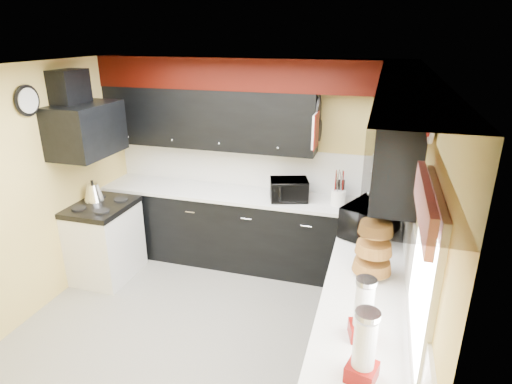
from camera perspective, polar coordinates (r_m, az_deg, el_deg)
ground at (r=4.39m, az=-7.60°, el=-18.68°), size 3.60×3.60×0.00m
wall_back at (r=5.31m, az=-0.42°, el=4.03°), size 3.60×0.06×2.50m
wall_right at (r=3.44m, az=20.18°, el=-6.93°), size 0.06×3.60×2.50m
wall_left at (r=4.74m, az=-28.70°, el=-0.67°), size 0.06×3.60×2.50m
ceiling at (r=3.42m, az=-9.63°, el=15.89°), size 3.60×3.60×0.06m
cab_back at (r=5.33m, az=-1.34°, el=-5.13°), size 3.60×0.60×0.90m
cab_right at (r=3.61m, az=13.72°, el=-20.01°), size 0.60×3.00×0.90m
counter_back at (r=5.14m, az=-1.38°, el=-0.41°), size 3.62×0.64×0.04m
counter_right at (r=3.33m, az=14.42°, el=-13.83°), size 0.64×3.02×0.04m
splash_back at (r=5.32m, az=-0.45°, el=3.38°), size 3.60×0.02×0.50m
splash_right at (r=3.46m, az=19.90°, el=-7.80°), size 0.02×3.60×0.50m
upper_back at (r=5.18m, az=-6.39°, el=9.76°), size 2.60×0.35×0.70m
upper_right at (r=4.09m, az=18.12°, el=5.92°), size 0.35×1.80×0.70m
soffit_back at (r=4.93m, az=-1.09°, el=15.50°), size 3.60×0.36×0.35m
soffit_right at (r=2.92m, az=19.39°, el=10.82°), size 0.36×3.24×0.35m
stove at (r=5.38m, az=-19.41°, el=-6.40°), size 0.60×0.75×0.86m
cooktop at (r=5.19m, az=-20.00°, el=-1.86°), size 0.62×0.77×0.06m
hood at (r=4.97m, az=-21.72°, el=7.74°), size 0.50×0.78×0.55m
hood_duct at (r=4.99m, az=-23.58°, el=12.45°), size 0.24×0.40×0.40m
window at (r=2.50m, az=21.60°, el=-10.04°), size 0.03×0.86×0.96m
valance at (r=2.33m, az=21.54°, el=-1.39°), size 0.04×0.88×0.20m
pan_top at (r=4.73m, az=8.38°, el=11.09°), size 0.03×0.22×0.40m
pan_mid at (r=4.65m, az=7.98°, el=7.80°), size 0.03×0.28×0.46m
pan_low at (r=4.91m, az=8.44°, el=8.09°), size 0.03×0.24×0.42m
cut_board at (r=4.52m, az=7.90°, el=8.09°), size 0.03×0.26×0.35m
baskets at (r=3.50m, az=15.42°, el=-7.15°), size 0.27×0.27×0.50m
clock at (r=4.68m, az=-28.21°, el=10.69°), size 0.03×0.30×0.30m
deco_plate at (r=2.78m, az=22.42°, el=8.40°), size 0.03×0.24×0.24m
toaster_oven at (r=4.92m, az=4.43°, el=0.30°), size 0.51×0.46×0.25m
microwave at (r=4.20m, az=15.01°, el=-3.56°), size 0.58×0.67×0.31m
utensil_crock at (r=4.86m, az=10.89°, el=-0.74°), size 0.18×0.18×0.17m
knife_block at (r=4.95m, az=11.05°, el=0.05°), size 0.12×0.16×0.23m
kettle at (r=5.29m, az=-20.86°, el=-0.04°), size 0.27×0.27×0.20m
dispenser_a at (r=2.83m, az=14.14°, el=-15.09°), size 0.18×0.18×0.41m
dispenser_b at (r=2.54m, az=14.24°, el=-19.49°), size 0.20×0.20×0.43m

